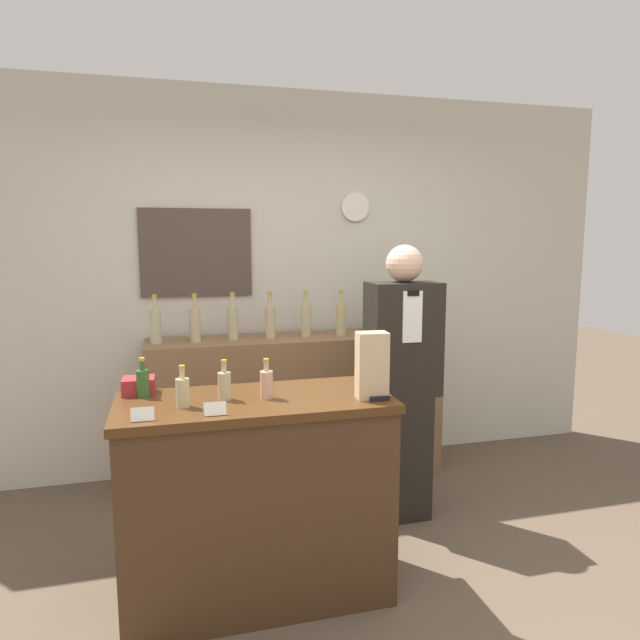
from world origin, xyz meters
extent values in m
plane|color=brown|center=(0.00, 0.00, 0.00)|extent=(14.00, 14.00, 0.00)
cube|color=beige|center=(0.00, 2.00, 1.35)|extent=(5.20, 0.06, 2.70)
cube|color=#473931|center=(-0.54, 1.96, 1.57)|extent=(0.75, 0.02, 0.60)
cylinder|color=white|center=(0.60, 1.95, 1.90)|extent=(0.21, 0.03, 0.21)
cube|color=brown|center=(0.10, 1.72, 0.50)|extent=(2.02, 0.45, 1.00)
cube|color=#422B19|center=(-0.38, 0.43, 0.46)|extent=(1.20, 0.53, 0.92)
cube|color=#472A13|center=(-0.38, 0.43, 0.94)|extent=(1.23, 0.56, 0.04)
cylinder|color=#2D5123|center=(-0.90, 0.22, 0.31)|extent=(0.07, 0.07, 0.26)
cylinder|color=tan|center=(-0.64, 0.22, 0.31)|extent=(0.07, 0.07, 0.26)
cylinder|color=tan|center=(-0.38, 0.22, 0.31)|extent=(0.07, 0.07, 0.26)
cylinder|color=#2D5123|center=(-0.12, 0.22, 0.31)|extent=(0.07, 0.07, 0.26)
cylinder|color=#2D5123|center=(0.14, 0.22, 0.31)|extent=(0.07, 0.07, 0.26)
cube|color=black|center=(0.58, 0.98, 0.38)|extent=(0.31, 0.25, 0.76)
cube|color=black|center=(0.58, 0.98, 1.09)|extent=(0.41, 0.25, 0.66)
cube|color=white|center=(0.58, 0.85, 1.24)|extent=(0.12, 0.01, 0.29)
cube|color=black|center=(0.58, 0.85, 1.37)|extent=(0.07, 0.01, 0.03)
sphere|color=#DBB293|center=(0.58, 0.98, 1.53)|extent=(0.21, 0.21, 0.21)
cylinder|color=#4C3D2D|center=(0.89, 1.68, 1.06)|extent=(0.17, 0.17, 0.11)
sphere|color=#2D6B2D|center=(0.89, 1.68, 1.24)|extent=(0.30, 0.30, 0.30)
cube|color=tan|center=(0.13, 0.29, 1.11)|extent=(0.14, 0.10, 0.30)
cube|color=black|center=(0.15, 0.26, 0.97)|extent=(0.09, 0.06, 0.02)
cylinder|color=silver|center=(0.16, 0.26, 1.00)|extent=(0.06, 0.02, 0.06)
cube|color=white|center=(-0.85, 0.22, 0.98)|extent=(0.09, 0.02, 0.06)
cube|color=white|center=(-0.57, 0.22, 0.98)|extent=(0.09, 0.02, 0.06)
cube|color=maroon|center=(-0.89, 0.65, 0.99)|extent=(0.15, 0.13, 0.08)
cylinder|color=#2E5826|center=(-0.86, 0.58, 1.02)|extent=(0.06, 0.06, 0.12)
cylinder|color=#2E5826|center=(-0.86, 0.58, 1.10)|extent=(0.02, 0.02, 0.04)
cylinder|color=#B29933|center=(-0.86, 0.58, 1.13)|extent=(0.03, 0.03, 0.01)
cylinder|color=tan|center=(-0.69, 0.37, 1.02)|extent=(0.06, 0.06, 0.12)
cylinder|color=tan|center=(-0.69, 0.37, 1.10)|extent=(0.02, 0.02, 0.04)
cylinder|color=#B29933|center=(-0.69, 0.37, 1.13)|extent=(0.03, 0.03, 0.01)
cylinder|color=tan|center=(-0.51, 0.44, 1.02)|extent=(0.06, 0.06, 0.12)
cylinder|color=tan|center=(-0.51, 0.44, 1.10)|extent=(0.02, 0.02, 0.04)
cylinder|color=#B29933|center=(-0.51, 0.44, 1.13)|extent=(0.03, 0.03, 0.01)
cylinder|color=tan|center=(-0.33, 0.42, 1.02)|extent=(0.06, 0.06, 0.12)
cylinder|color=tan|center=(-0.33, 0.42, 1.10)|extent=(0.02, 0.02, 0.04)
cylinder|color=#B29933|center=(-0.33, 0.42, 1.13)|extent=(0.03, 0.03, 0.01)
cylinder|color=tan|center=(-0.83, 1.70, 1.11)|extent=(0.07, 0.07, 0.22)
cylinder|color=tan|center=(-0.83, 1.70, 1.25)|extent=(0.03, 0.03, 0.08)
cylinder|color=#B29933|center=(-0.83, 1.70, 1.30)|extent=(0.03, 0.03, 0.03)
cylinder|color=tan|center=(-0.58, 1.70, 1.11)|extent=(0.07, 0.07, 0.22)
cylinder|color=tan|center=(-0.58, 1.70, 1.25)|extent=(0.03, 0.03, 0.08)
cylinder|color=#B29933|center=(-0.58, 1.70, 1.30)|extent=(0.03, 0.03, 0.03)
cylinder|color=tan|center=(-0.33, 1.73, 1.11)|extent=(0.07, 0.07, 0.22)
cylinder|color=tan|center=(-0.33, 1.73, 1.25)|extent=(0.03, 0.03, 0.08)
cylinder|color=#B29933|center=(-0.33, 1.73, 1.30)|extent=(0.03, 0.03, 0.03)
cylinder|color=tan|center=(-0.08, 1.71, 1.11)|extent=(0.07, 0.07, 0.22)
cylinder|color=tan|center=(-0.08, 1.71, 1.25)|extent=(0.03, 0.03, 0.08)
cylinder|color=#B29933|center=(-0.08, 1.71, 1.30)|extent=(0.03, 0.03, 0.03)
cylinder|color=tan|center=(0.17, 1.71, 1.11)|extent=(0.07, 0.07, 0.22)
cylinder|color=tan|center=(0.17, 1.71, 1.25)|extent=(0.03, 0.03, 0.08)
cylinder|color=#B29933|center=(0.17, 1.71, 1.30)|extent=(0.03, 0.03, 0.03)
cylinder|color=tan|center=(0.42, 1.70, 1.11)|extent=(0.07, 0.07, 0.22)
cylinder|color=tan|center=(0.42, 1.70, 1.25)|extent=(0.03, 0.03, 0.08)
cylinder|color=#B29933|center=(0.42, 1.70, 1.30)|extent=(0.03, 0.03, 0.03)
cylinder|color=tan|center=(0.67, 1.73, 1.11)|extent=(0.07, 0.07, 0.22)
cylinder|color=tan|center=(0.67, 1.73, 1.25)|extent=(0.03, 0.03, 0.08)
cylinder|color=#B29933|center=(0.67, 1.73, 1.30)|extent=(0.03, 0.03, 0.03)
camera|label=1|loc=(-0.74, -2.06, 1.67)|focal=32.00mm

